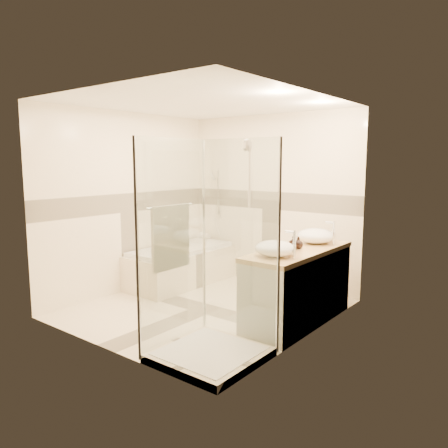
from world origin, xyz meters
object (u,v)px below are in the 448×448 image
Objects in this scene: vessel_sink_near at (316,236)px; amenity_bottle_b at (298,243)px; vanity at (298,286)px; bathtub at (181,263)px; vessel_sink_far at (275,248)px; shower_enclosure at (205,302)px; amenity_bottle_a at (293,243)px.

vessel_sink_near is 0.43m from amenity_bottle_b.
amenity_bottle_b is (-0.02, 0.02, 0.49)m from vanity.
vessel_sink_near reaches higher than amenity_bottle_b.
bathtub is 12.36× the size of amenity_bottle_b.
vanity is 3.91× the size of vessel_sink_far.
bathtub is 2.18m from vanity.
amenity_bottle_b is (0.00, -0.43, -0.02)m from vessel_sink_near.
vessel_sink_far is (0.27, 0.79, 0.43)m from shower_enclosure.
shower_enclosure reaches higher than vessel_sink_near.
vessel_sink_near is at bearing 90.00° from vessel_sink_far.
shower_enclosure reaches higher than amenity_bottle_b.
vessel_sink_near is 0.56m from amenity_bottle_a.
amenity_bottle_a is at bearing 90.00° from vessel_sink_far.
vessel_sink_near reaches higher than vessel_sink_far.
shower_enclosure is (1.86, -1.62, 0.20)m from bathtub.
vessel_sink_far is (0.00, -0.93, -0.01)m from vessel_sink_near.
vessel_sink_near is 3.26× the size of amenity_bottle_b.
amenity_bottle_b is at bearing 90.00° from amenity_bottle_a.
amenity_bottle_a is at bearing -90.00° from amenity_bottle_b.
shower_enclosure is 1.27m from amenity_bottle_a.
amenity_bottle_b is at bearing 133.91° from vanity.
vanity is at bearing -87.48° from vessel_sink_near.
vessel_sink_far is (2.13, -0.83, 0.63)m from bathtub.
vanity is 0.49m from amenity_bottle_b.
vessel_sink_near is at bearing 90.00° from amenity_bottle_a.
amenity_bottle_a is at bearing -100.74° from vanity.
vessel_sink_far reaches higher than amenity_bottle_a.
vessel_sink_far is 3.01× the size of amenity_bottle_b.
shower_enclosure is 12.90× the size of amenity_bottle_a.
vessel_sink_far is 0.37m from amenity_bottle_a.
shower_enclosure is 4.93× the size of vessel_sink_far.
bathtub is at bearing 167.93° from amenity_bottle_a.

